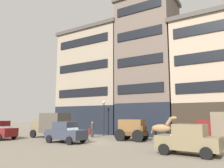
# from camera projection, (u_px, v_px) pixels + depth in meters

# --- Properties ---
(ground_plane) EXTENTS (120.00, 120.00, 0.00)m
(ground_plane) POSITION_uv_depth(u_px,v_px,m) (92.00, 142.00, 20.15)
(ground_plane) COLOR slate
(building_far_left) EXTENTS (10.44, 6.30, 14.91)m
(building_far_left) POSITION_uv_depth(u_px,v_px,m) (95.00, 81.00, 32.91)
(building_far_left) COLOR black
(building_far_left) RESTS_ON ground_plane
(building_center_left) EXTENTS (7.43, 6.30, 17.49)m
(building_center_left) POSITION_uv_depth(u_px,v_px,m) (149.00, 65.00, 28.60)
(building_center_left) COLOR black
(building_center_left) RESTS_ON ground_plane
(building_center_right) EXTENTS (7.08, 6.30, 13.14)m
(building_center_right) POSITION_uv_depth(u_px,v_px,m) (207.00, 77.00, 24.67)
(building_center_right) COLOR #33281E
(building_center_right) RESTS_ON ground_plane
(cargo_wagon) EXTENTS (2.97, 1.65, 1.98)m
(cargo_wagon) POSITION_uv_depth(u_px,v_px,m) (132.00, 128.00, 20.90)
(cargo_wagon) COLOR brown
(cargo_wagon) RESTS_ON ground_plane
(draft_horse) EXTENTS (2.35, 0.69, 2.30)m
(draft_horse) POSITION_uv_depth(u_px,v_px,m) (162.00, 128.00, 19.37)
(draft_horse) COLOR #937047
(draft_horse) RESTS_ON ground_plane
(delivery_truck_far) EXTENTS (4.38, 2.20, 2.62)m
(delivery_truck_far) POSITION_uv_depth(u_px,v_px,m) (51.00, 124.00, 23.91)
(delivery_truck_far) COLOR #7A6B4C
(delivery_truck_far) RESTS_ON ground_plane
(sedan_dark) EXTENTS (3.74, 1.93, 1.83)m
(sedan_dark) POSITION_uv_depth(u_px,v_px,m) (66.00, 132.00, 19.43)
(sedan_dark) COLOR #333847
(sedan_dark) RESTS_ON ground_plane
(sedan_light) EXTENTS (3.79, 2.03, 1.83)m
(sedan_light) POSITION_uv_depth(u_px,v_px,m) (188.00, 140.00, 13.40)
(sedan_light) COLOR #7A6B4C
(sedan_light) RESTS_ON ground_plane
(pedestrian_officer) EXTENTS (0.41, 0.41, 1.79)m
(pedestrian_officer) POSITION_uv_depth(u_px,v_px,m) (92.00, 128.00, 24.44)
(pedestrian_officer) COLOR #38332D
(pedestrian_officer) RESTS_ON ground_plane
(streetlamp_curbside) EXTENTS (0.32, 0.32, 4.12)m
(streetlamp_curbside) POSITION_uv_depth(u_px,v_px,m) (104.00, 113.00, 26.57)
(streetlamp_curbside) COLOR black
(streetlamp_curbside) RESTS_ON ground_plane
(fire_hydrant_curbside) EXTENTS (0.24, 0.24, 0.83)m
(fire_hydrant_curbside) POSITION_uv_depth(u_px,v_px,m) (89.00, 132.00, 26.98)
(fire_hydrant_curbside) COLOR maroon
(fire_hydrant_curbside) RESTS_ON ground_plane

